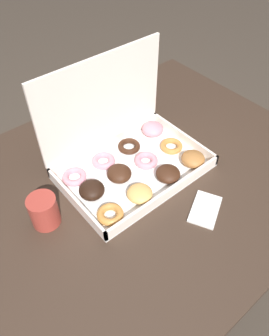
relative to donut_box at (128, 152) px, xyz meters
name	(u,v)px	position (x,y,z in m)	size (l,w,h in m)	color
ground_plane	(125,293)	(-0.07, -0.05, -0.76)	(8.00, 8.00, 0.00)	#42382D
dining_table	(121,207)	(-0.07, -0.05, -0.14)	(1.27, 0.87, 0.71)	#38281E
donut_box	(128,152)	(0.00, 0.00, 0.00)	(0.41, 0.28, 0.31)	white
coffee_mug	(44,211)	(-0.29, -0.02, -0.01)	(0.07, 0.07, 0.09)	#A3382D
paper_napkin	(205,209)	(0.05, -0.26, -0.05)	(0.13, 0.11, 0.01)	white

